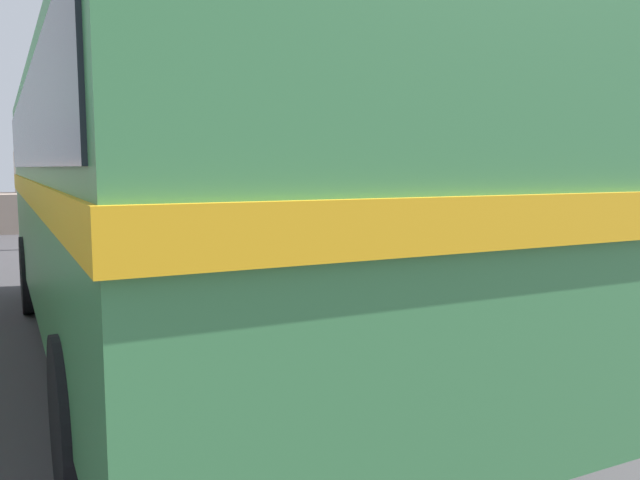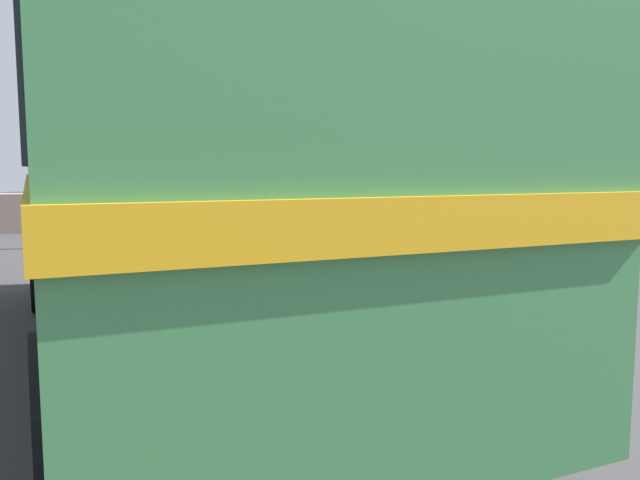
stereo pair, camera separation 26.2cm
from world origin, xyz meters
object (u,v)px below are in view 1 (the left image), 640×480
object	(u,v)px
vintage_coach	(168,143)
parked_car_middle	(556,208)
parked_car_nearest	(448,210)
lamp_post	(240,88)

from	to	relation	value
vintage_coach	parked_car_middle	size ratio (longest dim) A/B	2.14
parked_car_nearest	lamp_post	size ratio (longest dim) A/B	0.64
vintage_coach	lamp_post	world-z (taller)	lamp_post
parked_car_middle	lamp_post	world-z (taller)	lamp_post
parked_car_middle	parked_car_nearest	bearing A→B (deg)	87.12
vintage_coach	parked_car_nearest	bearing A→B (deg)	32.92
parked_car_nearest	parked_car_middle	size ratio (longest dim) A/B	0.99
vintage_coach	parked_car_nearest	world-z (taller)	vintage_coach
parked_car_nearest	lamp_post	xyz separation A→B (m)	(-3.61, 3.58, 2.69)
parked_car_nearest	lamp_post	bearing A→B (deg)	43.98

